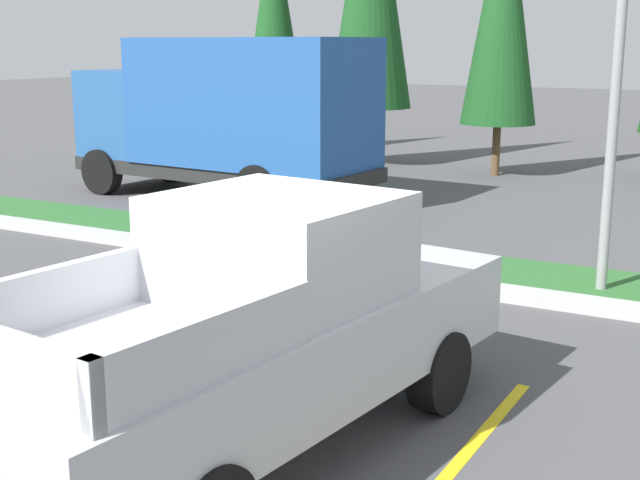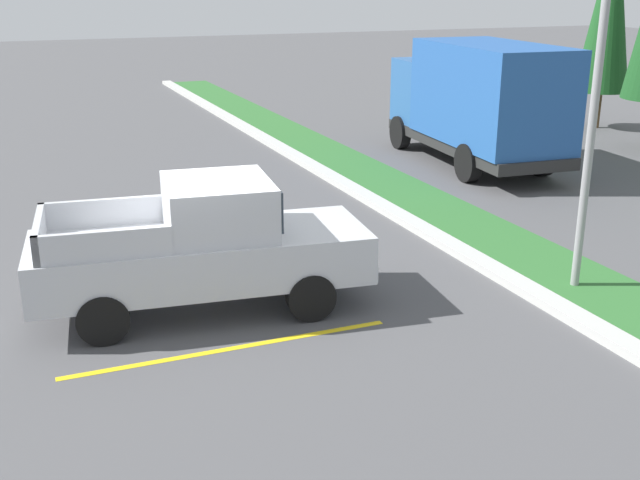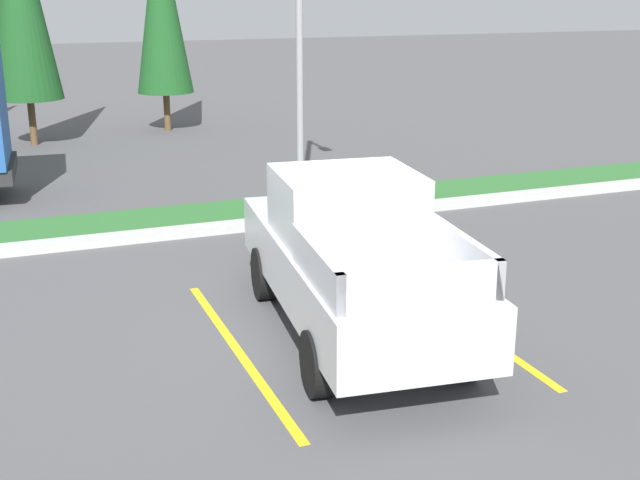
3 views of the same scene
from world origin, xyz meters
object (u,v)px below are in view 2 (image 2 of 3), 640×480
cargo_truck_distant (478,100)px  street_light (594,39)px  pickup_truck_main (204,247)px  cypress_tree_leftmost (610,4)px

cargo_truck_distant → street_light: 9.57m
pickup_truck_main → street_light: bearing=75.6°
cargo_truck_distant → cypress_tree_leftmost: (-3.33, 7.19, 2.33)m
street_light → cypress_tree_leftmost: bearing=137.6°
pickup_truck_main → cargo_truck_distant: 11.88m
street_light → cargo_truck_distant: bearing=156.9°
cargo_truck_distant → street_light: street_light is taller
pickup_truck_main → cypress_tree_leftmost: (-10.36, 16.74, 3.14)m
pickup_truck_main → cargo_truck_distant: size_ratio=0.78×
pickup_truck_main → street_light: street_light is taller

